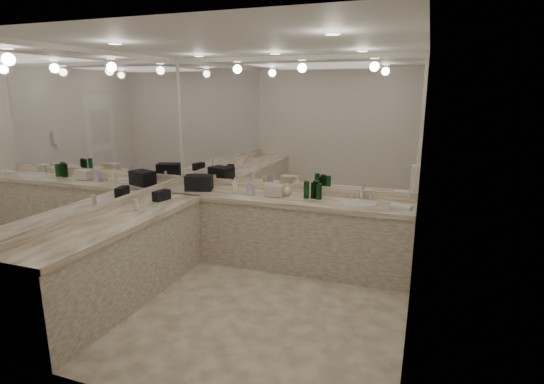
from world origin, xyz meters
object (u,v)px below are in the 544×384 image
at_px(black_toiletry_bag, 199,183).
at_px(wall_phone, 414,177).
at_px(soap_bottle_c, 287,189).
at_px(cream_cosmetic_case, 274,191).
at_px(sink, 358,204).
at_px(soap_bottle_a, 235,185).
at_px(soap_bottle_b, 250,188).
at_px(hand_towel, 401,207).

bearing_deg(black_toiletry_bag, wall_phone, -9.70).
xyz_separation_m(wall_phone, soap_bottle_c, (-1.51, 0.57, -0.37)).
distance_m(cream_cosmetic_case, soap_bottle_c, 0.16).
xyz_separation_m(sink, soap_bottle_a, (-1.58, -0.02, 0.10)).
relative_size(cream_cosmetic_case, soap_bottle_a, 1.20).
bearing_deg(wall_phone, soap_bottle_a, 167.54).
bearing_deg(sink, soap_bottle_c, 175.85).
distance_m(sink, soap_bottle_c, 0.91).
distance_m(wall_phone, soap_bottle_b, 2.03).
relative_size(sink, cream_cosmetic_case, 1.86).
height_order(sink, wall_phone, wall_phone).
xyz_separation_m(sink, soap_bottle_c, (-0.91, 0.07, 0.09)).
relative_size(soap_bottle_a, soap_bottle_b, 1.06).
bearing_deg(soap_bottle_c, black_toiletry_bag, -174.94).
bearing_deg(cream_cosmetic_case, sink, -0.84).
bearing_deg(black_toiletry_bag, sink, 1.07).
height_order(black_toiletry_bag, soap_bottle_a, black_toiletry_bag).
height_order(sink, hand_towel, hand_towel).
relative_size(black_toiletry_bag, hand_towel, 1.56).
distance_m(sink, soap_bottle_a, 1.59).
bearing_deg(soap_bottle_a, soap_bottle_c, 6.92).
bearing_deg(soap_bottle_c, hand_towel, -5.29).
xyz_separation_m(black_toiletry_bag, cream_cosmetic_case, (1.05, 0.01, -0.03)).
bearing_deg(cream_cosmetic_case, soap_bottle_a, 176.88).
distance_m(wall_phone, soap_bottle_a, 2.27).
height_order(hand_towel, soap_bottle_a, soap_bottle_a).
xyz_separation_m(sink, wall_phone, (0.61, -0.50, 0.46)).
bearing_deg(hand_towel, sink, 172.58).
distance_m(black_toiletry_bag, hand_towel, 2.58).
distance_m(wall_phone, cream_cosmetic_case, 1.75).
height_order(black_toiletry_bag, soap_bottle_b, black_toiletry_bag).
bearing_deg(wall_phone, hand_towel, 105.69).
height_order(cream_cosmetic_case, hand_towel, cream_cosmetic_case).
distance_m(soap_bottle_a, soap_bottle_b, 0.25).
distance_m(hand_towel, soap_bottle_c, 1.40).
xyz_separation_m(cream_cosmetic_case, soap_bottle_b, (-0.30, -0.05, 0.02)).
distance_m(soap_bottle_a, soap_bottle_c, 0.68).
relative_size(cream_cosmetic_case, soap_bottle_b, 1.27).
bearing_deg(wall_phone, cream_cosmetic_case, 163.88).
bearing_deg(soap_bottle_b, soap_bottle_c, 17.60).
bearing_deg(hand_towel, soap_bottle_a, 178.72).
height_order(soap_bottle_a, soap_bottle_b, soap_bottle_a).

